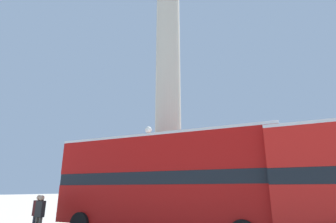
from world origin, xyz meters
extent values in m
plane|color=#ADA89E|center=(0.00, 0.00, 0.00)|extent=(200.00, 200.00, 0.00)
cube|color=#BCB29E|center=(0.00, 0.00, 0.56)|extent=(5.83, 5.83, 1.12)
cube|color=#BCB29E|center=(0.00, 0.00, 1.68)|extent=(4.20, 4.20, 1.12)
cylinder|color=#BCB29E|center=(0.00, 0.00, 12.52)|extent=(1.89, 1.89, 20.56)
cube|color=#A80F0C|center=(2.27, -5.37, 1.36)|extent=(10.57, 2.42, 1.72)
cube|color=black|center=(2.27, -5.37, 2.49)|extent=(10.57, 2.37, 0.55)
cube|color=#A80F0C|center=(2.27, -5.37, 3.56)|extent=(10.57, 2.42, 1.59)
cube|color=silver|center=(2.27, -5.37, 4.41)|extent=(10.57, 2.42, 0.12)
cylinder|color=black|center=(-1.43, -4.17, 0.50)|extent=(1.00, 0.30, 1.00)
ellipsoid|color=brown|center=(10.18, 2.84, 4.18)|extent=(2.28, 1.05, 0.95)
cylinder|color=brown|center=(10.18, 2.84, 5.11)|extent=(0.36, 0.36, 0.90)
sphere|color=brown|center=(10.18, 2.84, 5.70)|extent=(0.28, 0.28, 0.28)
cylinder|color=brown|center=(9.47, 3.13, 3.14)|extent=(0.20, 0.20, 1.12)
cylinder|color=brown|center=(9.45, 2.61, 3.14)|extent=(0.20, 0.20, 1.12)
cylinder|color=black|center=(0.35, -3.50, 2.60)|extent=(0.14, 0.14, 5.20)
sphere|color=white|center=(0.35, -3.50, 5.40)|extent=(0.40, 0.40, 0.40)
cube|color=#471919|center=(-3.20, -7.53, 1.19)|extent=(0.26, 0.49, 0.68)
sphere|color=tan|center=(-3.20, -7.53, 1.65)|extent=(0.23, 0.23, 0.23)
cube|color=black|center=(-2.48, -8.01, 1.20)|extent=(0.48, 0.24, 0.68)
sphere|color=tan|center=(-2.48, -8.01, 1.65)|extent=(0.23, 0.23, 0.23)
camera|label=1|loc=(7.80, -16.74, 2.01)|focal=28.00mm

